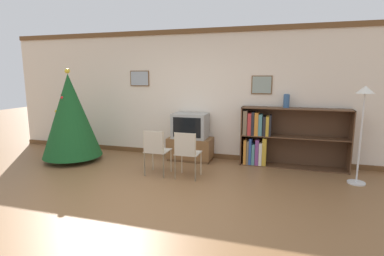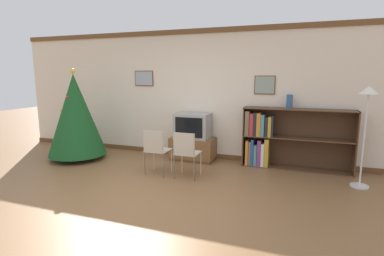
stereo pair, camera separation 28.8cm
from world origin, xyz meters
name	(u,v)px [view 1 (the left image)]	position (x,y,z in m)	size (l,w,h in m)	color
ground_plane	(141,203)	(0.00, 0.00, 0.00)	(24.00, 24.00, 0.00)	brown
wall_back	(194,95)	(0.00, 2.61, 1.35)	(8.94, 0.11, 2.70)	silver
christmas_tree	(70,116)	(-2.33, 1.55, 0.94)	(1.19, 1.19, 1.89)	maroon
tv_console	(190,149)	(0.01, 2.29, 0.24)	(0.91, 0.50, 0.47)	brown
television	(190,126)	(0.01, 2.28, 0.73)	(0.70, 0.49, 0.51)	#9E9E99
folding_chair_left	(156,150)	(-0.27, 1.15, 0.47)	(0.40, 0.40, 0.82)	#BCB29E
folding_chair_right	(187,152)	(0.30, 1.15, 0.47)	(0.40, 0.40, 0.82)	#BCB29E
bookshelf	(273,137)	(1.67, 2.37, 0.57)	(1.99, 0.36, 1.15)	brown
vase	(286,101)	(1.89, 2.41, 1.28)	(0.11, 0.11, 0.26)	#335684
standing_lamp	(363,109)	(3.04, 1.73, 1.23)	(0.28, 0.28, 1.60)	silver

